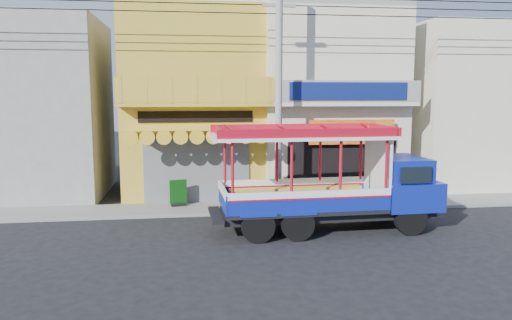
{
  "coord_description": "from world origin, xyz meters",
  "views": [
    {
      "loc": [
        -4.34,
        -14.87,
        4.49
      ],
      "look_at": [
        -1.95,
        2.5,
        2.12
      ],
      "focal_mm": 35.0,
      "sensor_mm": 36.0,
      "label": 1
    }
  ],
  "objects_px": {
    "songthaew_truck": "(342,180)",
    "potted_plant_a": "(339,188)",
    "potted_plant_b": "(349,194)",
    "potted_plant_c": "(400,186)",
    "utility_pole": "(283,78)",
    "green_sign": "(178,195)"
  },
  "relations": [
    {
      "from": "songthaew_truck",
      "to": "potted_plant_a",
      "type": "distance_m",
      "value": 4.12
    },
    {
      "from": "potted_plant_b",
      "to": "potted_plant_c",
      "type": "xyz_separation_m",
      "value": [
        2.55,
        1.04,
        0.07
      ]
    },
    {
      "from": "utility_pole",
      "to": "songthaew_truck",
      "type": "relative_size",
      "value": 3.76
    },
    {
      "from": "songthaew_truck",
      "to": "utility_pole",
      "type": "bearing_deg",
      "value": 119.07
    },
    {
      "from": "green_sign",
      "to": "potted_plant_a",
      "type": "xyz_separation_m",
      "value": [
        6.48,
        0.09,
        0.08
      ]
    },
    {
      "from": "green_sign",
      "to": "potted_plant_b",
      "type": "height_order",
      "value": "green_sign"
    },
    {
      "from": "songthaew_truck",
      "to": "potted_plant_c",
      "type": "relative_size",
      "value": 7.44
    },
    {
      "from": "songthaew_truck",
      "to": "potted_plant_c",
      "type": "height_order",
      "value": "songthaew_truck"
    },
    {
      "from": "songthaew_truck",
      "to": "green_sign",
      "type": "distance_m",
      "value": 6.65
    },
    {
      "from": "potted_plant_a",
      "to": "potted_plant_c",
      "type": "distance_m",
      "value": 2.71
    },
    {
      "from": "potted_plant_b",
      "to": "potted_plant_c",
      "type": "relative_size",
      "value": 0.86
    },
    {
      "from": "potted_plant_a",
      "to": "potted_plant_b",
      "type": "distance_m",
      "value": 0.82
    },
    {
      "from": "potted_plant_b",
      "to": "potted_plant_a",
      "type": "bearing_deg",
      "value": -31.6
    },
    {
      "from": "utility_pole",
      "to": "potted_plant_c",
      "type": "height_order",
      "value": "utility_pole"
    },
    {
      "from": "green_sign",
      "to": "songthaew_truck",
      "type": "bearing_deg",
      "value": -34.86
    },
    {
      "from": "utility_pole",
      "to": "green_sign",
      "type": "height_order",
      "value": "utility_pole"
    },
    {
      "from": "utility_pole",
      "to": "potted_plant_a",
      "type": "height_order",
      "value": "utility_pole"
    },
    {
      "from": "utility_pole",
      "to": "songthaew_truck",
      "type": "height_order",
      "value": "utility_pole"
    },
    {
      "from": "green_sign",
      "to": "potted_plant_c",
      "type": "distance_m",
      "value": 9.19
    },
    {
      "from": "songthaew_truck",
      "to": "potted_plant_b",
      "type": "xyz_separation_m",
      "value": [
        1.25,
        3.03,
        -1.11
      ]
    },
    {
      "from": "songthaew_truck",
      "to": "green_sign",
      "type": "bearing_deg",
      "value": 145.14
    },
    {
      "from": "potted_plant_b",
      "to": "songthaew_truck",
      "type": "bearing_deg",
      "value": 115.4
    }
  ]
}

